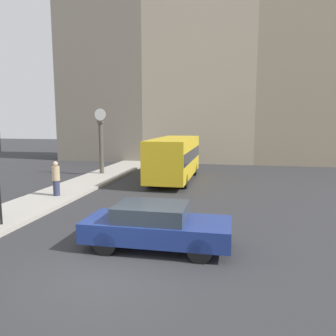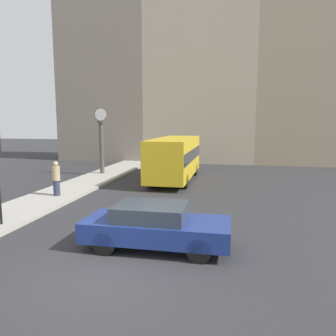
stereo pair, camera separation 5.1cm
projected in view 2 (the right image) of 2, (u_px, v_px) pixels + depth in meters
name	position (u px, v px, depth m)	size (l,w,h in m)	color
ground_plane	(107.00, 274.00, 8.56)	(120.00, 120.00, 0.00)	#2D2D30
sidewalk_corner	(85.00, 183.00, 20.70)	(2.77, 26.61, 0.16)	#A39E93
building_row	(199.00, 75.00, 31.95)	(28.88, 5.00, 17.93)	gray
sedan_car	(155.00, 225.00, 10.24)	(4.56, 1.89, 1.41)	navy
bus_distant	(175.00, 157.00, 21.90)	(2.45, 8.04, 2.86)	gold
street_clock	(101.00, 141.00, 23.94)	(0.94, 0.41, 4.77)	#4C473D
pedestrian_tan_coat	(56.00, 178.00, 16.84)	(0.39, 0.39, 1.78)	#2D334C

